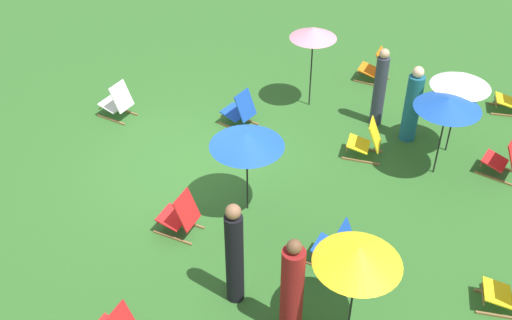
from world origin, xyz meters
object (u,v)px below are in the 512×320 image
Objects in this scene: deckchair_4 at (510,290)px; umbrella_4 at (247,140)px; deckchair_2 at (367,141)px; deckchair_3 at (504,159)px; person_0 at (292,290)px; person_2 at (380,88)px; person_1 at (234,255)px; deckchair_0 at (240,111)px; deckchair_5 at (337,247)px; person_3 at (412,106)px; deckchair_7 at (180,216)px; umbrella_3 at (358,255)px; umbrella_0 at (462,80)px; umbrella_1 at (313,33)px; deckchair_1 at (375,67)px; deckchair_11 at (117,102)px; umbrella_2 at (448,103)px.

umbrella_4 is (-0.88, -4.45, 1.15)m from deckchair_4.
deckchair_3 is at bearing 93.02° from deckchair_2.
person_2 is (-5.86, 0.23, 0.00)m from person_0.
deckchair_4 is 0.44× the size of person_1.
deckchair_0 is 1.04× the size of deckchair_4.
deckchair_3 is 1.03× the size of deckchair_5.
person_3 is at bearing 106.83° from person_1.
person_1 reaches higher than person_3.
deckchair_7 is 3.53m from umbrella_3.
person_0 is (1.51, -0.34, 0.48)m from deckchair_5.
umbrella_0 is 3.20m from umbrella_1.
umbrella_1 is (1.54, -1.20, 1.40)m from deckchair_1.
person_2 is (0.25, 1.55, -0.92)m from umbrella_1.
umbrella_3 is 0.92× the size of person_0.
person_3 reaches higher than deckchair_7.
umbrella_4 is (3.78, -0.16, -0.25)m from umbrella_1.
umbrella_0 is at bearing -169.09° from deckchair_4.
umbrella_1 is at bearing 130.79° from person_1.
umbrella_1 is (-1.29, -4.16, 1.40)m from deckchair_3.
deckchair_2 is at bearing 103.73° from deckchair_11.
deckchair_2 and deckchair_5 have the same top height.
deckchair_1 is 0.49× the size of person_3.
deckchair_4 is 4.68m from umbrella_4.
umbrella_4 is at bearing -44.55° from deckchair_3.
person_1 is (4.25, -1.22, 0.54)m from deckchair_2.
deckchair_3 is 3.37m from deckchair_4.
deckchair_4 is at bearing 38.82° from deckchair_2.
umbrella_0 is (-3.92, 4.14, 1.28)m from deckchair_7.
deckchair_0 is at bearing -70.52° from person_0.
deckchair_2 is 4.45m from umbrella_3.
deckchair_2 is 1.23m from person_3.
deckchair_0 is at bearing -94.65° from umbrella_2.
deckchair_7 is (0.06, -5.34, 0.00)m from deckchair_4.
deckchair_5 is at bearing -21.72° from deckchair_3.
umbrella_1 reaches higher than deckchair_2.
person_1 reaches higher than deckchair_0.
deckchair_11 is 0.46× the size of person_0.
deckchair_3 is 0.45× the size of umbrella_1.
deckchair_3 is 0.48× the size of umbrella_0.
umbrella_1 is at bearing -118.95° from umbrella_2.
deckchair_5 is (3.06, 0.08, 0.00)m from deckchair_2.
person_1 is (7.33, -0.86, 0.54)m from deckchair_1.
umbrella_1 is at bearing -161.24° from person_2.
deckchair_4 is 0.46× the size of person_0.
deckchair_1 is 0.46× the size of umbrella_0.
deckchair_2 is at bearing -61.38° from person_2.
deckchair_7 is at bearing -12.47° from umbrella_1.
person_1 is (-0.32, -0.97, 0.06)m from person_0.
person_1 is at bearing 3.40° from umbrella_1.
umbrella_2 is 0.96× the size of person_2.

